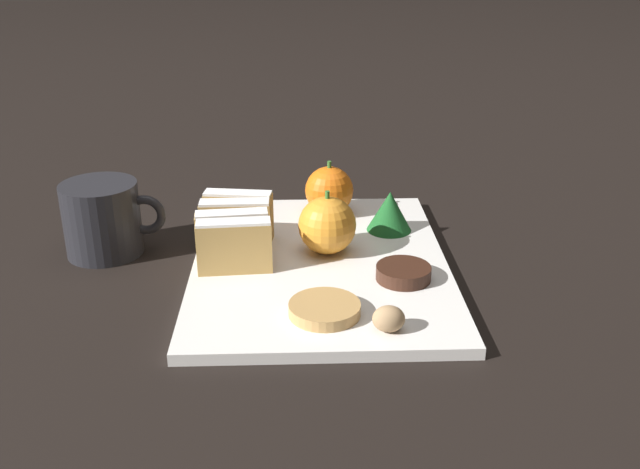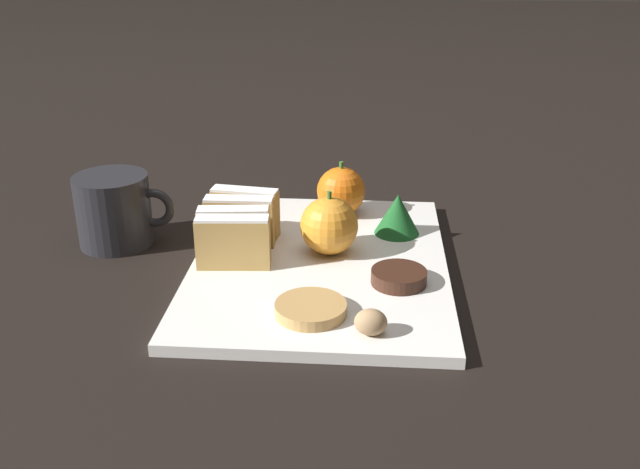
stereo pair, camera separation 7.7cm
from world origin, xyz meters
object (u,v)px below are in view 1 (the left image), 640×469
(orange_far, at_px, (327,225))
(chocolate_cookie, at_px, (403,273))
(orange_near, at_px, (329,190))
(walnut, at_px, (389,319))
(coffee_mug, at_px, (103,219))

(orange_far, height_order, chocolate_cookie, orange_far)
(orange_near, distance_m, orange_far, 0.12)
(walnut, relative_size, chocolate_cookie, 0.52)
(coffee_mug, bearing_deg, orange_near, 17.78)
(orange_near, bearing_deg, coffee_mug, -162.22)
(chocolate_cookie, relative_size, coffee_mug, 0.49)
(orange_far, height_order, coffee_mug, same)
(walnut, xyz_separation_m, coffee_mug, (-0.30, 0.20, 0.02))
(orange_near, height_order, chocolate_cookie, orange_near)
(coffee_mug, bearing_deg, walnut, -33.95)
(walnut, height_order, coffee_mug, coffee_mug)
(orange_far, relative_size, chocolate_cookie, 1.27)
(orange_near, distance_m, chocolate_cookie, 0.20)
(orange_far, distance_m, walnut, 0.18)
(orange_far, distance_m, coffee_mug, 0.26)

